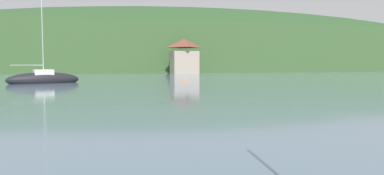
{
  "coord_description": "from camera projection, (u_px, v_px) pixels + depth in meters",
  "views": [
    {
      "loc": [
        -5.08,
        27.62,
        2.47
      ],
      "look_at": [
        0.0,
        48.07,
        1.03
      ],
      "focal_mm": 33.38,
      "sensor_mm": 36.0,
      "label": 1
    }
  ],
  "objects": [
    {
      "name": "mooring_buoy_near",
      "position": [
        185.0,
        81.0,
        50.13
      ],
      "size": [
        0.38,
        0.38,
        0.38
      ],
      "primitive_type": "sphere",
      "color": "orange",
      "rests_on": "ground_plane"
    },
    {
      "name": "shore_building_westcentral",
      "position": [
        184.0,
        57.0,
        82.87
      ],
      "size": [
        6.07,
        6.19,
        8.1
      ],
      "color": "gray",
      "rests_on": "ground_plane"
    },
    {
      "name": "wooded_hillside",
      "position": [
        174.0,
        54.0,
        121.07
      ],
      "size": [
        352.0,
        56.95,
        35.37
      ],
      "color": "#38562D",
      "rests_on": "ground_plane"
    },
    {
      "name": "sailboat_far_4",
      "position": [
        44.0,
        79.0,
        43.99
      ],
      "size": [
        8.78,
        4.87,
        12.19
      ],
      "rotation": [
        0.0,
        0.0,
        0.32
      ],
      "color": "black",
      "rests_on": "ground_plane"
    }
  ]
}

